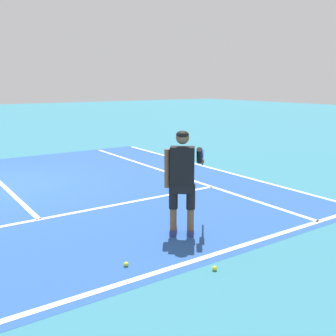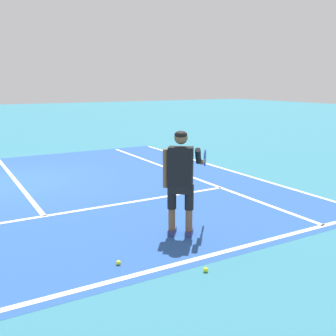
{
  "view_description": "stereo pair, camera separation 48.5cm",
  "coord_description": "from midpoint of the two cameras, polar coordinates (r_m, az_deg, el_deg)",
  "views": [
    {
      "loc": [
        -1.89,
        -9.95,
        2.43
      ],
      "look_at": [
        1.71,
        -4.67,
        1.05
      ],
      "focal_mm": 42.05,
      "sensor_mm": 36.0,
      "label": 1
    },
    {
      "loc": [
        -1.48,
        -10.21,
        2.43
      ],
      "look_at": [
        1.71,
        -4.67,
        1.05
      ],
      "focal_mm": 42.05,
      "sensor_mm": 36.0,
      "label": 2
    }
  ],
  "objects": [
    {
      "name": "ground_plane",
      "position": [
        10.5,
        -24.11,
        -2.28
      ],
      "size": [
        80.0,
        80.0,
        0.0
      ],
      "primitive_type": "plane",
      "color": "teal"
    },
    {
      "name": "court_inner_surface",
      "position": [
        9.29,
        -22.65,
        -3.94
      ],
      "size": [
        10.98,
        9.74,
        0.0
      ],
      "primitive_type": "cube",
      "color": "#234C93",
      "rests_on": "ground"
    },
    {
      "name": "line_baseline",
      "position": [
        5.08,
        -11.1,
        -16.59
      ],
      "size": [
        10.98,
        0.1,
        0.01
      ],
      "primitive_type": "cube",
      "color": "white",
      "rests_on": "ground"
    },
    {
      "name": "line_service",
      "position": [
        7.66,
        -19.94,
        -7.03
      ],
      "size": [
        8.23,
        0.1,
        0.01
      ],
      "primitive_type": "cube",
      "color": "white",
      "rests_on": "ground"
    },
    {
      "name": "line_centre_service",
      "position": [
        10.69,
        -24.3,
        -2.04
      ],
      "size": [
        0.1,
        6.4,
        0.01
      ],
      "primitive_type": "cube",
      "color": "white",
      "rests_on": "ground"
    },
    {
      "name": "line_singles_right",
      "position": [
        10.82,
        -0.89,
        -0.78
      ],
      "size": [
        0.1,
        9.34,
        0.01
      ],
      "primitive_type": "cube",
      "color": "white",
      "rests_on": "ground"
    },
    {
      "name": "line_doubles_right",
      "position": [
        11.61,
        4.78,
        0.08
      ],
      "size": [
        0.1,
        9.34,
        0.01
      ],
      "primitive_type": "cube",
      "color": "white",
      "rests_on": "ground"
    },
    {
      "name": "tennis_player",
      "position": [
        6.25,
        -0.06,
        -1.15
      ],
      "size": [
        1.12,
        0.81,
        1.71
      ],
      "color": "navy",
      "rests_on": "ground"
    },
    {
      "name": "tennis_ball_near_feet",
      "position": [
        5.38,
        4.14,
        -14.33
      ],
      "size": [
        0.07,
        0.07,
        0.07
      ],
      "primitive_type": "sphere",
      "color": "#CCE02D",
      "rests_on": "ground"
    },
    {
      "name": "tennis_ball_by_baseline",
      "position": [
        5.53,
        -8.68,
        -13.67
      ],
      "size": [
        0.07,
        0.07,
        0.07
      ],
      "primitive_type": "sphere",
      "color": "#CCE02D",
      "rests_on": "ground"
    }
  ]
}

